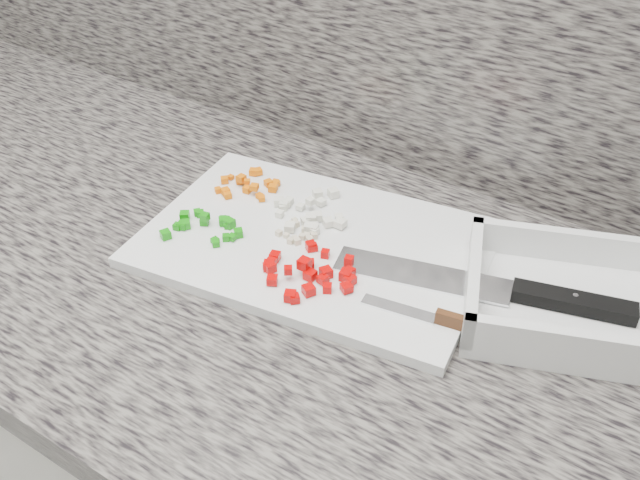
{
  "coord_description": "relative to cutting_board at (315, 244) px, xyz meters",
  "views": [
    {
      "loc": [
        0.44,
        0.91,
        1.45
      ],
      "look_at": [
        0.07,
        1.48,
        0.93
      ],
      "focal_mm": 40.0,
      "sensor_mm": 36.0,
      "label": 1
    }
  ],
  "objects": [
    {
      "name": "countertop",
      "position": [
        -0.05,
        -0.06,
        -0.03
      ],
      "size": [
        3.96,
        0.64,
        0.04
      ],
      "primitive_type": "cube",
      "color": "#625D56",
      "rests_on": "cabinet"
    },
    {
      "name": "cutting_board",
      "position": [
        0.0,
        0.0,
        0.0
      ],
      "size": [
        0.45,
        0.34,
        0.01
      ],
      "primitive_type": "cube",
      "rotation": [
        0.0,
        0.0,
        0.14
      ],
      "color": "silver",
      "rests_on": "countertop"
    },
    {
      "name": "carrot_pile",
      "position": [
        -0.14,
        0.05,
        0.01
      ],
      "size": [
        0.08,
        0.08,
        0.02
      ],
      "color": "#DB6104",
      "rests_on": "cutting_board"
    },
    {
      "name": "onion_pile",
      "position": [
        -0.03,
        0.04,
        0.01
      ],
      "size": [
        0.11,
        0.11,
        0.02
      ],
      "color": "silver",
      "rests_on": "cutting_board"
    },
    {
      "name": "green_pepper_pile",
      "position": [
        -0.13,
        -0.06,
        0.01
      ],
      "size": [
        0.1,
        0.08,
        0.02
      ],
      "color": "#11800B",
      "rests_on": "cutting_board"
    },
    {
      "name": "red_pepper_pile",
      "position": [
        0.03,
        -0.06,
        0.01
      ],
      "size": [
        0.12,
        0.11,
        0.02
      ],
      "color": "#B90202",
      "rests_on": "cutting_board"
    },
    {
      "name": "garlic_pile",
      "position": [
        -0.02,
        -0.0,
        0.01
      ],
      "size": [
        0.05,
        0.05,
        0.01
      ],
      "color": "beige",
      "rests_on": "cutting_board"
    },
    {
      "name": "chef_knife",
      "position": [
        0.25,
        0.04,
        0.01
      ],
      "size": [
        0.34,
        0.12,
        0.02
      ],
      "rotation": [
        0.0,
        0.0,
        0.25
      ],
      "color": "white",
      "rests_on": "cutting_board"
    },
    {
      "name": "paring_knife",
      "position": [
        0.21,
        -0.05,
        0.01
      ],
      "size": [
        0.17,
        0.04,
        0.02
      ],
      "rotation": [
        0.0,
        0.0,
        0.15
      ],
      "color": "white",
      "rests_on": "cutting_board"
    },
    {
      "name": "tray",
      "position": [
        0.32,
        0.06,
        0.01
      ],
      "size": [
        0.31,
        0.26,
        0.05
      ],
      "rotation": [
        0.0,
        0.0,
        0.36
      ],
      "color": "silver",
      "rests_on": "countertop"
    }
  ]
}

